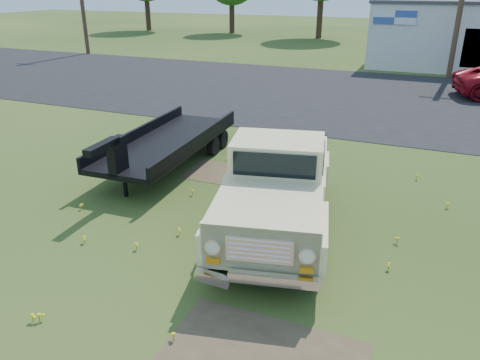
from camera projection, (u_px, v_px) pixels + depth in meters
ground at (243, 244)px, 9.99m from camera, size 140.00×140.00×0.00m
asphalt_lot at (359, 97)px, 22.74m from camera, size 90.00×14.00×0.02m
dirt_patch_b at (225, 174)px, 13.67m from camera, size 2.20×1.60×0.01m
vintage_pickup_truck at (277, 185)px, 10.24m from camera, size 3.51×6.26×2.14m
flatbed_trailer at (167, 139)px, 13.96m from camera, size 2.36×6.35×1.71m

